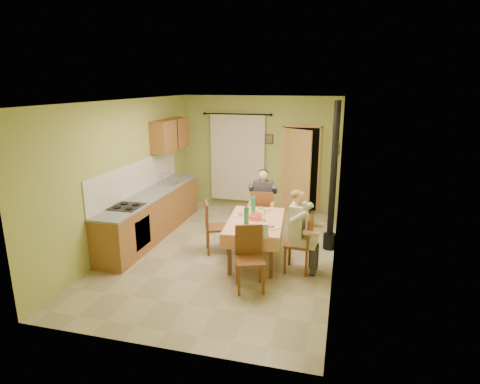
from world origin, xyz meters
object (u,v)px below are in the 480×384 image
(stove_flue, at_px, (332,198))
(chair_left, at_px, (216,237))
(chair_far, at_px, (262,223))
(chair_near, at_px, (250,271))
(man_far, at_px, (263,196))
(chair_right, at_px, (299,255))
(dining_table, at_px, (255,240))
(man_right, at_px, (299,222))

(stove_flue, bearing_deg, chair_left, -161.57)
(stove_flue, bearing_deg, chair_far, 168.74)
(chair_near, relative_size, man_far, 0.71)
(chair_far, distance_m, man_far, 0.59)
(chair_right, bearing_deg, chair_far, 38.16)
(dining_table, distance_m, man_far, 1.26)
(dining_table, xyz_separation_m, chair_right, (0.81, -0.24, -0.09))
(man_far, height_order, man_right, same)
(chair_near, relative_size, stove_flue, 0.35)
(chair_near, bearing_deg, chair_left, -72.22)
(stove_flue, bearing_deg, dining_table, -145.85)
(dining_table, distance_m, chair_left, 0.81)
(chair_far, relative_size, chair_left, 1.03)
(chair_far, distance_m, chair_right, 1.65)
(chair_right, distance_m, chair_left, 1.65)
(chair_right, height_order, man_right, man_right)
(chair_near, bearing_deg, man_far, -103.06)
(chair_far, distance_m, chair_left, 1.18)
(chair_left, relative_size, stove_flue, 0.35)
(man_far, bearing_deg, chair_right, -62.18)
(dining_table, relative_size, chair_far, 1.65)
(dining_table, bearing_deg, man_far, 89.57)
(dining_table, xyz_separation_m, chair_near, (0.15, -1.05, -0.09))
(man_right, height_order, stove_flue, stove_flue)
(man_right, distance_m, stove_flue, 1.21)
(chair_near, height_order, man_right, man_right)
(chair_right, xyz_separation_m, chair_left, (-1.59, 0.42, 0.00))
(dining_table, bearing_deg, chair_near, -87.34)
(chair_far, xyz_separation_m, man_far, (-0.00, 0.02, 0.59))
(chair_far, bearing_deg, man_far, 90.00)
(man_right, bearing_deg, stove_flue, -18.75)
(chair_left, distance_m, stove_flue, 2.29)
(dining_table, distance_m, stove_flue, 1.67)
(dining_table, relative_size, chair_right, 1.71)
(chair_far, bearing_deg, chair_right, -61.93)
(chair_left, xyz_separation_m, man_right, (1.58, -0.42, 0.59))
(chair_right, bearing_deg, chair_left, 80.07)
(chair_left, distance_m, man_right, 1.74)
(chair_near, xyz_separation_m, chair_right, (0.66, 0.81, -0.00))
(chair_far, xyz_separation_m, chair_near, (0.25, -2.19, -0.00))
(chair_left, height_order, man_far, man_far)
(man_right, relative_size, stove_flue, 0.50)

